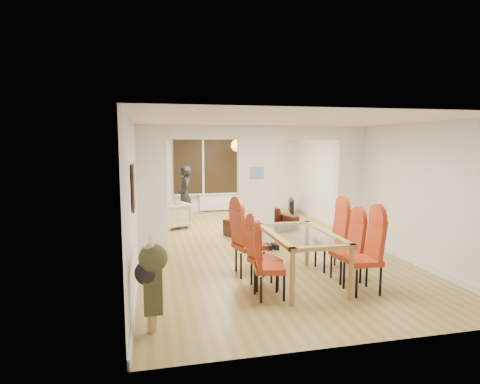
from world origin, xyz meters
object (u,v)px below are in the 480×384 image
object	(u,v)px
dining_chair_rb	(346,249)
person	(185,195)
dining_chair_ra	(363,255)
sofa	(262,222)
dining_table	(301,258)
television	(289,206)
dining_chair_lb	(265,255)
dining_chair_la	(269,263)
bowl	(243,212)
armchair	(173,215)
bottle	(260,208)
dining_chair_lc	(250,241)
dining_chair_rc	(330,238)
coffee_table	(252,217)

from	to	relation	value
dining_chair_rb	person	xyz separation A→B (m)	(-2.16, 5.13, 0.27)
dining_chair_ra	sofa	bearing A→B (deg)	98.60
dining_table	television	size ratio (longest dim) A/B	2.03
dining_chair_lb	dining_chair_la	bearing A→B (deg)	-110.06
dining_chair_lb	dining_table	bearing A→B (deg)	-6.50
person	bowl	distance (m)	1.75
armchair	bottle	distance (m)	2.49
dining_chair_rb	bowl	world-z (taller)	dining_chair_rb
bottle	sofa	bearing A→B (deg)	-103.29
bowl	dining_chair_lb	bearing A→B (deg)	-99.49
dining_chair_lb	dining_chair_rb	world-z (taller)	dining_chair_rb
dining_chair_la	television	distance (m)	6.93
dining_chair_lc	person	bearing A→B (deg)	84.12
dining_chair_rb	bottle	size ratio (longest dim) A/B	3.73
dining_chair_lc	dining_chair_rb	world-z (taller)	dining_chair_lc
dining_chair_rc	person	size ratio (longest dim) A/B	0.72
coffee_table	dining_chair_lc	bearing A→B (deg)	-104.93
sofa	armchair	size ratio (longest dim) A/B	2.48
bowl	dining_chair_rb	bearing A→B (deg)	-84.55
dining_table	dining_chair_rb	world-z (taller)	dining_chair_rb
dining_chair_la	armchair	world-z (taller)	dining_chair_la
dining_chair_lb	dining_chair_ra	size ratio (longest dim) A/B	0.88
dining_chair_ra	dining_chair_rb	bearing A→B (deg)	92.34
dining_chair_lb	bottle	xyz separation A→B (m)	(1.33, 5.11, -0.14)
dining_table	dining_chair_rc	bearing A→B (deg)	35.49
bowl	person	bearing A→B (deg)	-175.74
television	dining_chair_ra	bearing A→B (deg)	-175.55
coffee_table	bowl	world-z (taller)	bowl
sofa	coffee_table	size ratio (longest dim) A/B	1.84
dining_chair_rb	person	distance (m)	5.57
dining_chair_la	dining_chair_lb	bearing A→B (deg)	93.62
dining_chair_rc	armchair	xyz separation A→B (m)	(-2.52, 4.09, -0.23)
bottle	dining_chair_lc	bearing A→B (deg)	-107.48
television	coffee_table	bearing A→B (deg)	135.35
dining_table	dining_chair_lb	world-z (taller)	dining_chair_lb
person	dining_table	bearing A→B (deg)	9.34
bottle	bowl	bearing A→B (deg)	160.22
dining_chair_rb	dining_chair_lc	bearing A→B (deg)	153.86
dining_chair_lb	dining_chair_rb	size ratio (longest dim) A/B	0.97
dining_chair_rb	television	xyz separation A→B (m)	(1.15, 5.99, -0.28)
dining_chair_lb	bowl	size ratio (longest dim) A/B	5.00
dining_chair_ra	television	world-z (taller)	dining_chair_ra
dining_chair_rb	bowl	xyz separation A→B (m)	(-0.50, 5.25, -0.27)
dining_chair_rc	dining_chair_rb	bearing A→B (deg)	-91.76
dining_chair_ra	dining_chair_rc	xyz separation A→B (m)	(0.01, 1.13, -0.01)
dining_table	television	distance (m)	6.23
dining_chair_ra	sofa	distance (m)	4.20
dining_chair_rc	bottle	size ratio (longest dim) A/B	4.03
bowl	armchair	bearing A→B (deg)	-164.49
dining_chair_la	dining_chair_ra	size ratio (longest dim) A/B	0.90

